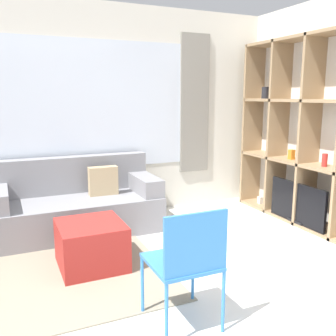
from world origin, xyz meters
TOP-DOWN VIEW (x-y plane):
  - wall_back at (0.00, 2.96)m, footprint 6.58×0.11m
  - wall_right at (2.72, 1.46)m, footprint 0.07×4.13m
  - shelving_unit at (2.55, 1.60)m, footprint 0.36×2.26m
  - couch_main at (-0.12, 2.51)m, footprint 1.90×0.84m
  - ottoman at (-0.17, 1.48)m, footprint 0.58×0.61m
  - folding_chair at (0.21, 0.28)m, footprint 0.44×0.46m

SIDE VIEW (x-z plane):
  - ottoman at x=-0.17m, z-range 0.00..0.43m
  - couch_main at x=-0.12m, z-range -0.12..0.73m
  - folding_chair at x=0.21m, z-range 0.09..0.95m
  - shelving_unit at x=2.55m, z-range -0.04..2.23m
  - wall_right at x=2.72m, z-range 0.00..2.70m
  - wall_back at x=0.00m, z-range 0.01..2.71m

